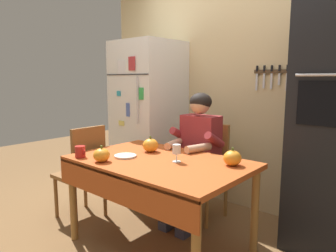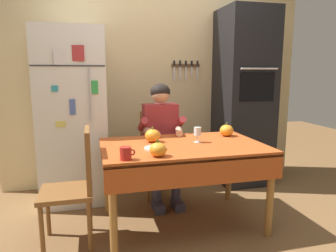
# 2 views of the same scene
# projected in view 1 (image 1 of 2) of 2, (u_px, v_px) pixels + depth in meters

# --- Properties ---
(ground_plane) EXTENTS (10.00, 10.00, 0.00)m
(ground_plane) POSITION_uv_depth(u_px,v_px,m) (151.00, 251.00, 2.47)
(ground_plane) COLOR brown
(ground_plane) RESTS_ON ground
(back_wall_assembly) EXTENTS (3.70, 0.13, 2.60)m
(back_wall_assembly) POSITION_uv_depth(u_px,v_px,m) (242.00, 86.00, 3.25)
(back_wall_assembly) COLOR #D1B784
(back_wall_assembly) RESTS_ON ground
(refrigerator) EXTENTS (0.68, 0.71, 1.80)m
(refrigerator) POSITION_uv_depth(u_px,v_px,m) (149.00, 119.00, 3.66)
(refrigerator) COLOR white
(refrigerator) RESTS_ON ground
(dining_table) EXTENTS (1.40, 0.90, 0.74)m
(dining_table) POSITION_uv_depth(u_px,v_px,m) (157.00, 170.00, 2.43)
(dining_table) COLOR #9E6B33
(dining_table) RESTS_ON ground
(chair_behind_person) EXTENTS (0.40, 0.40, 0.93)m
(chair_behind_person) POSITION_uv_depth(u_px,v_px,m) (207.00, 166.00, 3.08)
(chair_behind_person) COLOR #9E6B33
(chair_behind_person) RESTS_ON ground
(seated_person) EXTENTS (0.47, 0.55, 1.25)m
(seated_person) POSITION_uv_depth(u_px,v_px,m) (196.00, 147.00, 2.90)
(seated_person) COLOR #38384C
(seated_person) RESTS_ON ground
(chair_left_side) EXTENTS (0.40, 0.40, 0.93)m
(chair_left_side) POSITION_uv_depth(u_px,v_px,m) (84.00, 169.00, 2.97)
(chair_left_side) COLOR brown
(chair_left_side) RESTS_ON ground
(coffee_mug) EXTENTS (0.11, 0.08, 0.09)m
(coffee_mug) POSITION_uv_depth(u_px,v_px,m) (80.00, 152.00, 2.49)
(coffee_mug) COLOR #B2231E
(coffee_mug) RESTS_ON dining_table
(wine_glass) EXTENTS (0.07, 0.07, 0.14)m
(wine_glass) POSITION_uv_depth(u_px,v_px,m) (177.00, 150.00, 2.35)
(wine_glass) COLOR white
(wine_glass) RESTS_ON dining_table
(pumpkin_large) EXTENTS (0.13, 0.13, 0.14)m
(pumpkin_large) POSITION_uv_depth(u_px,v_px,m) (232.00, 158.00, 2.26)
(pumpkin_large) COLOR orange
(pumpkin_large) RESTS_ON dining_table
(pumpkin_medium) EXTENTS (0.14, 0.14, 0.14)m
(pumpkin_medium) POSITION_uv_depth(u_px,v_px,m) (151.00, 145.00, 2.68)
(pumpkin_medium) COLOR orange
(pumpkin_medium) RESTS_ON dining_table
(pumpkin_small) EXTENTS (0.13, 0.13, 0.13)m
(pumpkin_small) POSITION_uv_depth(u_px,v_px,m) (102.00, 155.00, 2.36)
(pumpkin_small) COLOR orange
(pumpkin_small) RESTS_ON dining_table
(serving_tray) EXTENTS (0.18, 0.18, 0.02)m
(serving_tray) POSITION_uv_depth(u_px,v_px,m) (125.00, 156.00, 2.51)
(serving_tray) COLOR silver
(serving_tray) RESTS_ON dining_table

